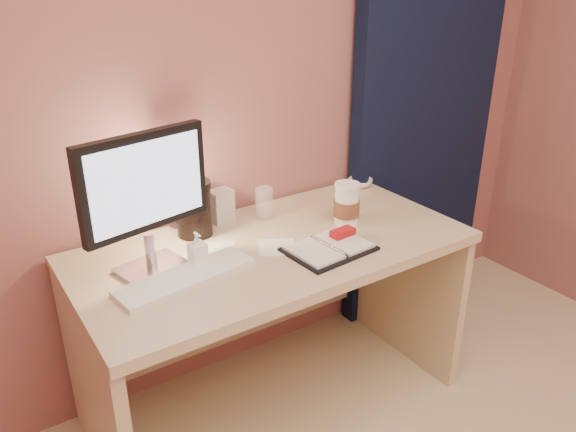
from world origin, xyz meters
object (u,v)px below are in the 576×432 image
keyboard (186,277)px  bowl (360,183)px  coffee_cup (347,205)px  desk (264,289)px  dark_jar (194,211)px  product_box (221,206)px  desk_lamp (196,175)px  clear_cup (264,203)px  lotion_bottle (197,249)px  monitor (144,191)px  planner (330,247)px

keyboard → bowl: bowl is taller
coffee_cup → bowl: (0.30, 0.27, -0.06)m
desk → dark_jar: size_ratio=7.60×
dark_jar → bowl: bearing=2.9°
desk → bowl: (0.63, 0.20, 0.24)m
bowl → product_box: (-0.69, 0.01, 0.05)m
coffee_cup → dark_jar: size_ratio=0.87×
keyboard → desk_lamp: bearing=49.4°
clear_cup → lotion_bottle: bearing=-151.2°
bowl → desk_lamp: size_ratio=0.30×
monitor → lotion_bottle: size_ratio=3.92×
clear_cup → coffee_cup: bearing=-42.8°
keyboard → desk: bearing=12.2°
keyboard → dark_jar: (0.17, 0.29, 0.08)m
monitor → coffee_cup: monitor is taller
keyboard → lotion_bottle: (0.07, 0.07, 0.05)m
clear_cup → lotion_bottle: (-0.38, -0.21, -0.00)m
desk → keyboard: (-0.36, -0.13, 0.24)m
monitor → bowl: 1.11m
clear_cup → product_box: size_ratio=0.95×
desk → desk_lamp: size_ratio=3.81×
planner → coffee_cup: 0.25m
bowl → desk: bearing=-162.7°
desk → desk_lamp: desk_lamp is taller
planner → clear_cup: size_ratio=2.50×
product_box → desk: bearing=-79.9°
keyboard → dark_jar: 0.34m
desk → clear_cup: 0.33m
keyboard → planner: planner is taller
monitor → bowl: bearing=-0.9°
keyboard → monitor: bearing=110.8°
keyboard → dark_jar: size_ratio=2.46×
lotion_bottle → dark_jar: 0.24m
desk_lamp → coffee_cup: bearing=-0.2°
coffee_cup → lotion_bottle: (-0.62, 0.01, -0.02)m
coffee_cup → bowl: 0.41m
dark_jar → desk_lamp: size_ratio=0.50×
clear_cup → desk_lamp: (-0.28, 0.00, 0.17)m
desk → lotion_bottle: size_ratio=11.93×
bowl → lotion_bottle: bearing=-164.0°
dark_jar → clear_cup: bearing=-2.2°
bowl → clear_cup: bearing=-174.4°
desk → desk_lamp: (-0.18, 0.15, 0.46)m
lotion_bottle → desk_lamp: bearing=63.7°
lotion_bottle → product_box: size_ratio=0.91×
desk → coffee_cup: (0.33, -0.07, 0.30)m
monitor → planner: size_ratio=1.52×
monitor → desk_lamp: size_ratio=1.25×
clear_cup → bowl: clear_cup is taller
lotion_bottle → desk_lamp: (0.11, 0.22, 0.17)m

